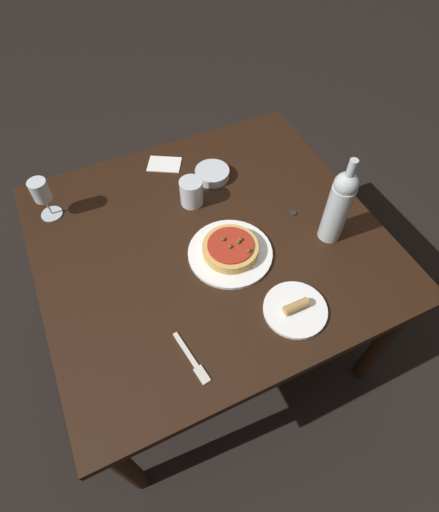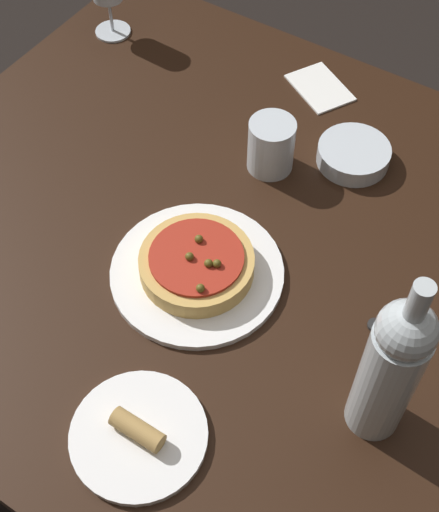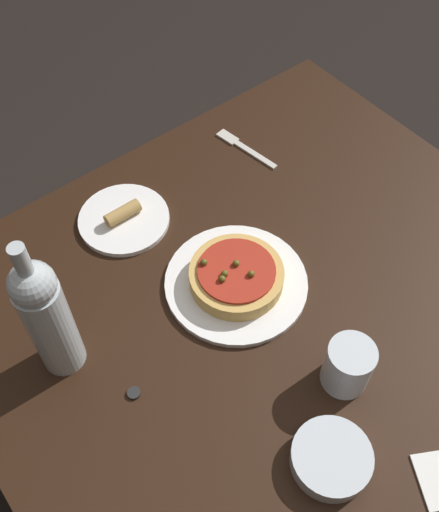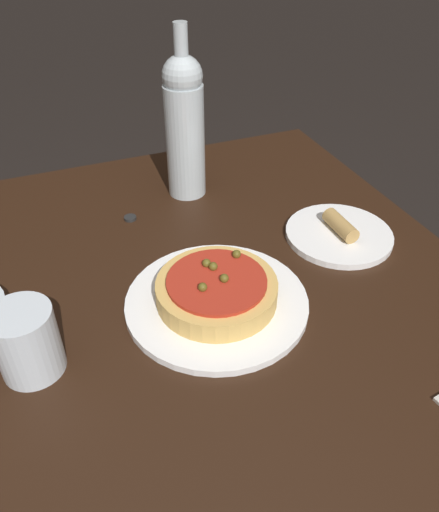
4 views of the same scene
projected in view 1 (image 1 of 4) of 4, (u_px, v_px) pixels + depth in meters
ground_plane at (212, 328)px, 1.97m from camera, size 14.00×14.00×0.00m
dining_table at (209, 252)px, 1.46m from camera, size 1.17×1.09×0.72m
dinner_plate at (230, 253)px, 1.35m from camera, size 0.29×0.29×0.01m
pizza at (230, 248)px, 1.32m from camera, size 0.19×0.19×0.05m
wine_glass at (41, 193)px, 1.37m from camera, size 0.08×0.08×0.16m
wine_bottle at (339, 206)px, 1.28m from camera, size 0.08×0.08×0.34m
water_cup at (191, 192)px, 1.45m from camera, size 0.08×0.08×0.10m
side_bowl at (212, 174)px, 1.56m from camera, size 0.13×0.13×0.03m
fork at (193, 361)px, 1.13m from camera, size 0.05×0.18×0.00m
side_plate at (295, 309)px, 1.22m from camera, size 0.20×0.20×0.04m
paper_napkin at (164, 164)px, 1.61m from camera, size 0.16×0.14×0.00m
bottle_cap at (293, 213)px, 1.46m from camera, size 0.02×0.02×0.01m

